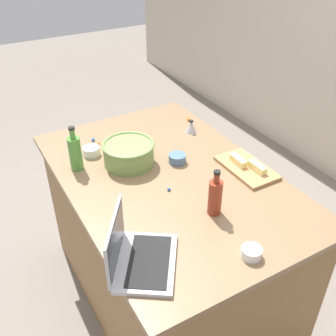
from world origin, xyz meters
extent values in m
plane|color=slate|center=(0.00, 0.00, 0.00)|extent=(12.00, 12.00, 0.00)
cube|color=olive|center=(0.00, 0.00, 0.43)|extent=(1.45, 0.94, 0.87)
cube|color=#846647|center=(0.00, 0.00, 0.89)|extent=(1.51, 1.00, 0.03)
cube|color=#B7B7BC|center=(0.47, -0.37, 0.91)|extent=(0.38, 0.36, 0.02)
cube|color=black|center=(0.48, -0.36, 0.92)|extent=(0.31, 0.28, 0.00)
cube|color=#B7B7BC|center=(0.41, -0.46, 1.02)|extent=(0.25, 0.18, 0.20)
cube|color=#333842|center=(0.41, -0.46, 1.02)|extent=(0.22, 0.15, 0.18)
cylinder|color=#72934C|center=(-0.21, -0.12, 0.96)|extent=(0.27, 0.27, 0.11)
cylinder|color=black|center=(-0.21, -0.12, 0.96)|extent=(0.22, 0.22, 0.10)
torus|color=#72934C|center=(-0.21, -0.12, 1.01)|extent=(0.28, 0.28, 0.02)
cylinder|color=#4C8C38|center=(-0.30, -0.38, 0.99)|extent=(0.07, 0.07, 0.18)
cylinder|color=#4C8C38|center=(-0.30, -0.38, 1.11)|extent=(0.03, 0.03, 0.05)
cylinder|color=black|center=(-0.30, -0.38, 1.14)|extent=(0.03, 0.03, 0.01)
cylinder|color=maroon|center=(0.35, 0.04, 0.98)|extent=(0.06, 0.06, 0.17)
cylinder|color=maroon|center=(0.35, 0.04, 1.09)|extent=(0.03, 0.03, 0.05)
cylinder|color=black|center=(0.35, 0.04, 1.12)|extent=(0.03, 0.03, 0.01)
cube|color=#AD7F4C|center=(0.15, 0.39, 0.91)|extent=(0.33, 0.19, 0.02)
cube|color=#F4E58C|center=(0.10, 0.37, 0.94)|extent=(0.11, 0.04, 0.04)
cube|color=#F4E58C|center=(0.20, 0.41, 0.94)|extent=(0.11, 0.04, 0.04)
cylinder|color=white|center=(-0.39, -0.26, 0.92)|extent=(0.09, 0.09, 0.05)
cylinder|color=white|center=(0.64, 0.01, 0.92)|extent=(0.08, 0.08, 0.04)
cylinder|color=slate|center=(-0.09, 0.11, 0.92)|extent=(0.09, 0.09, 0.05)
cone|color=#B2B2B7|center=(-0.34, 0.36, 0.94)|extent=(0.07, 0.07, 0.07)
cylinder|color=black|center=(-0.34, 0.36, 0.97)|extent=(0.02, 0.02, 0.01)
sphere|color=yellow|center=(-0.30, -0.13, 0.91)|extent=(0.02, 0.02, 0.02)
sphere|color=orange|center=(-0.47, -0.19, 0.91)|extent=(0.02, 0.02, 0.02)
sphere|color=green|center=(0.44, -0.32, 0.91)|extent=(0.02, 0.02, 0.02)
sphere|color=blue|center=(0.11, -0.06, 0.91)|extent=(0.02, 0.02, 0.02)
sphere|color=orange|center=(-0.49, 0.02, 0.91)|extent=(0.01, 0.01, 0.01)
sphere|color=orange|center=(-0.33, 0.03, 0.91)|extent=(0.02, 0.02, 0.02)
sphere|color=orange|center=(-0.47, 0.42, 0.91)|extent=(0.02, 0.02, 0.02)
sphere|color=blue|center=(-0.53, -0.20, 0.91)|extent=(0.02, 0.02, 0.02)
camera|label=1|loc=(1.43, -0.82, 2.06)|focal=42.27mm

